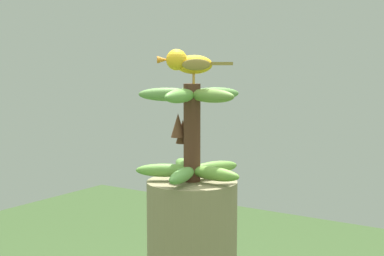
{
  "coord_description": "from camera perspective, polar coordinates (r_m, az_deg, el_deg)",
  "views": [
    {
      "loc": [
        0.79,
        -1.18,
        1.49
      ],
      "look_at": [
        0.0,
        0.0,
        1.33
      ],
      "focal_mm": 54.18,
      "sensor_mm": 36.0,
      "label": 1
    }
  ],
  "objects": [
    {
      "name": "banana_bunch",
      "position": [
        1.43,
        -0.08,
        -0.45
      ],
      "size": [
        0.27,
        0.28,
        0.24
      ],
      "color": "#4C2D1E",
      "rests_on": "banana_tree"
    },
    {
      "name": "perched_bird",
      "position": [
        1.41,
        -0.47,
        6.45
      ],
      "size": [
        0.15,
        0.13,
        0.08
      ],
      "color": "#C68933",
      "rests_on": "banana_bunch"
    }
  ]
}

